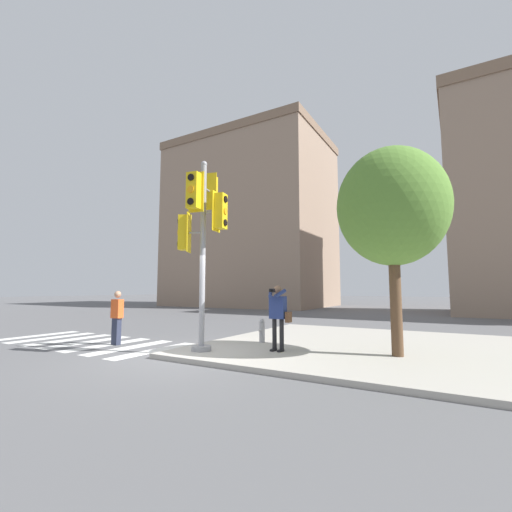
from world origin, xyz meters
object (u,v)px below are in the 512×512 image
Objects in this scene: person_photographer at (278,312)px; street_tree at (392,207)px; traffic_signal_pole at (202,225)px; fire_hydrant at (262,330)px; pedestrian_distant at (117,316)px.

person_photographer is 0.33× the size of street_tree.
street_tree is at bearing 16.62° from person_photographer.
person_photographer is at bearing 29.56° from traffic_signal_pole.
traffic_signal_pole is at bearing -158.06° from street_tree.
fire_hydrant is (-1.04, 1.02, -0.63)m from person_photographer.
traffic_signal_pole is 4.68m from street_tree.
traffic_signal_pole is at bearing -150.44° from person_photographer.
fire_hydrant is at bearing 135.47° from person_photographer.
street_tree is at bearing -3.61° from fire_hydrant.
traffic_signal_pole is 7.16× the size of fire_hydrant.
fire_hydrant is at bearing 176.39° from street_tree.
traffic_signal_pole is at bearing -107.98° from fire_hydrant.
person_photographer reaches higher than pedestrian_distant.
person_photographer is 2.38× the size of fire_hydrant.
street_tree is at bearing 12.61° from pedestrian_distant.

